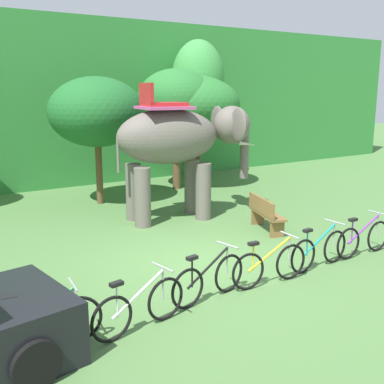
% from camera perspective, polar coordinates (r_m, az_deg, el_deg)
% --- Properties ---
extents(ground_plane, '(80.00, 80.00, 0.00)m').
position_cam_1_polar(ground_plane, '(10.07, 0.85, -8.59)').
color(ground_plane, '#4C753D').
extents(foliage_hedge, '(36.00, 6.00, 6.25)m').
position_cam_1_polar(foliage_hedge, '(20.72, -18.26, 10.45)').
color(foliage_hedge, '#338438').
rests_on(foliage_hedge, ground).
extents(tree_far_right, '(2.99, 2.99, 4.01)m').
position_cam_1_polar(tree_far_right, '(15.04, -11.55, 9.52)').
color(tree_far_right, brown).
rests_on(tree_far_right, ground).
extents(tree_far_left, '(2.78, 2.78, 4.35)m').
position_cam_1_polar(tree_far_left, '(17.05, -1.95, 11.09)').
color(tree_far_left, brown).
rests_on(tree_far_left, ground).
extents(tree_right, '(3.59, 3.59, 4.14)m').
position_cam_1_polar(tree_right, '(17.51, -0.06, 10.51)').
color(tree_right, brown).
rests_on(tree_right, ground).
extents(tree_left, '(2.11, 2.11, 5.55)m').
position_cam_1_polar(tree_left, '(19.21, 0.75, 13.51)').
color(tree_left, brown).
rests_on(tree_left, ground).
extents(elephant, '(4.22, 2.17, 3.78)m').
position_cam_1_polar(elephant, '(13.04, -1.56, 6.21)').
color(elephant, '#665E56').
rests_on(elephant, ground).
extents(bike_green, '(1.71, 0.52, 0.92)m').
position_cam_1_polar(bike_green, '(7.10, -17.78, -15.23)').
color(bike_green, black).
rests_on(bike_green, ground).
extents(bike_white, '(1.69, 0.52, 0.92)m').
position_cam_1_polar(bike_white, '(7.33, -6.40, -13.75)').
color(bike_white, black).
rests_on(bike_white, ground).
extents(bike_black, '(1.69, 0.52, 0.92)m').
position_cam_1_polar(bike_black, '(8.26, 2.07, -10.57)').
color(bike_black, black).
rests_on(bike_black, ground).
extents(bike_yellow, '(1.71, 0.52, 0.92)m').
position_cam_1_polar(bike_yellow, '(8.99, 9.47, -8.78)').
color(bike_yellow, black).
rests_on(bike_yellow, ground).
extents(bike_teal, '(1.71, 0.52, 0.92)m').
position_cam_1_polar(bike_teal, '(10.01, 15.27, -6.84)').
color(bike_teal, black).
rests_on(bike_teal, ground).
extents(bike_purple, '(1.71, 0.52, 0.92)m').
position_cam_1_polar(bike_purple, '(11.05, 20.18, -5.34)').
color(bike_purple, black).
rests_on(bike_purple, ground).
extents(wooden_bench, '(0.83, 1.55, 0.89)m').
position_cam_1_polar(wooden_bench, '(12.27, 8.90, -2.53)').
color(wooden_bench, brown).
rests_on(wooden_bench, ground).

